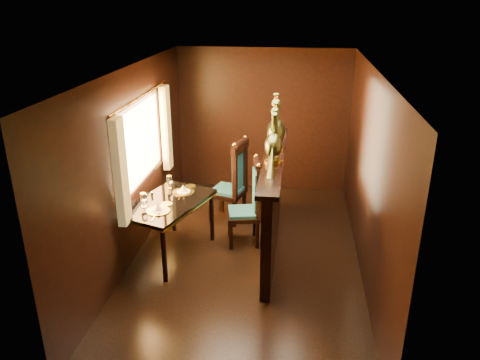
{
  "coord_description": "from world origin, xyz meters",
  "views": [
    {
      "loc": [
        0.61,
        -5.51,
        3.33
      ],
      "look_at": [
        -0.12,
        0.21,
        1.03
      ],
      "focal_mm": 35.0,
      "sensor_mm": 36.0,
      "label": 1
    }
  ],
  "objects_px": {
    "chair_left": "(252,200)",
    "peacock_left": "(274,135)",
    "chair_right": "(235,179)",
    "dining_table": "(168,206)",
    "peacock_right": "(276,121)"
  },
  "relations": [
    {
      "from": "chair_right",
      "to": "peacock_right",
      "type": "relative_size",
      "value": 1.67
    },
    {
      "from": "chair_left",
      "to": "peacock_left",
      "type": "bearing_deg",
      "value": -65.12
    },
    {
      "from": "dining_table",
      "to": "chair_right",
      "type": "bearing_deg",
      "value": 74.31
    },
    {
      "from": "chair_left",
      "to": "dining_table",
      "type": "bearing_deg",
      "value": -168.11
    },
    {
      "from": "chair_left",
      "to": "peacock_left",
      "type": "height_order",
      "value": "peacock_left"
    },
    {
      "from": "chair_left",
      "to": "peacock_right",
      "type": "relative_size",
      "value": 1.56
    },
    {
      "from": "peacock_right",
      "to": "peacock_left",
      "type": "bearing_deg",
      "value": -90.0
    },
    {
      "from": "chair_right",
      "to": "peacock_right",
      "type": "distance_m",
      "value": 1.33
    },
    {
      "from": "chair_right",
      "to": "peacock_left",
      "type": "distance_m",
      "value": 1.59
    },
    {
      "from": "chair_left",
      "to": "peacock_left",
      "type": "relative_size",
      "value": 1.73
    },
    {
      "from": "dining_table",
      "to": "peacock_right",
      "type": "bearing_deg",
      "value": 42.37
    },
    {
      "from": "peacock_right",
      "to": "chair_right",
      "type": "bearing_deg",
      "value": 141.48
    },
    {
      "from": "chair_left",
      "to": "chair_right",
      "type": "relative_size",
      "value": 0.94
    },
    {
      "from": "chair_left",
      "to": "peacock_right",
      "type": "height_order",
      "value": "peacock_right"
    },
    {
      "from": "peacock_left",
      "to": "chair_left",
      "type": "bearing_deg",
      "value": 126.1
    }
  ]
}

